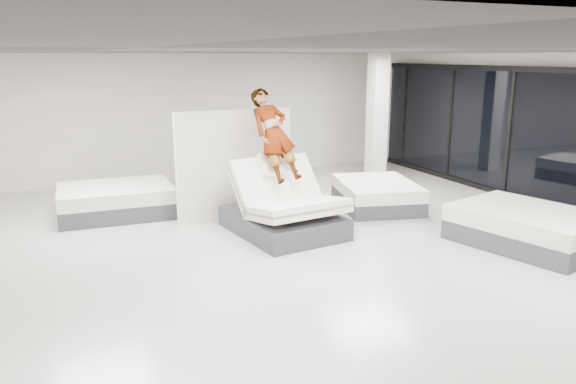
{
  "coord_description": "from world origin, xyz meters",
  "views": [
    {
      "loc": [
        -3.64,
        -7.43,
        3.15
      ],
      "look_at": [
        -0.12,
        0.63,
        1.0
      ],
      "focal_mm": 35.0,
      "sensor_mm": 36.0,
      "label": 1
    }
  ],
  "objects_px": {
    "flat_bed_left_far": "(116,200)",
    "flat_bed_right_near": "(527,227)",
    "column": "(377,119)",
    "hero_bed": "(284,211)",
    "remote": "(295,170)",
    "person": "(274,155)",
    "divider_panel": "(235,165)",
    "flat_bed_right_far": "(377,194)"
  },
  "relations": [
    {
      "from": "hero_bed",
      "to": "flat_bed_right_near",
      "type": "height_order",
      "value": "hero_bed"
    },
    {
      "from": "divider_panel",
      "to": "hero_bed",
      "type": "bearing_deg",
      "value": -72.51
    },
    {
      "from": "hero_bed",
      "to": "column",
      "type": "distance_m",
      "value": 4.97
    },
    {
      "from": "hero_bed",
      "to": "person",
      "type": "xyz_separation_m",
      "value": [
        -0.05,
        0.34,
        0.96
      ]
    },
    {
      "from": "hero_bed",
      "to": "flat_bed_right_far",
      "type": "distance_m",
      "value": 2.66
    },
    {
      "from": "flat_bed_right_far",
      "to": "flat_bed_right_near",
      "type": "relative_size",
      "value": 0.88
    },
    {
      "from": "remote",
      "to": "column",
      "type": "relative_size",
      "value": 0.04
    },
    {
      "from": "column",
      "to": "flat_bed_right_far",
      "type": "bearing_deg",
      "value": -121.37
    },
    {
      "from": "divider_panel",
      "to": "flat_bed_right_near",
      "type": "height_order",
      "value": "divider_panel"
    },
    {
      "from": "flat_bed_left_far",
      "to": "hero_bed",
      "type": "bearing_deg",
      "value": -43.02
    },
    {
      "from": "person",
      "to": "flat_bed_right_far",
      "type": "xyz_separation_m",
      "value": [
        2.55,
        0.52,
        -1.11
      ]
    },
    {
      "from": "hero_bed",
      "to": "column",
      "type": "xyz_separation_m",
      "value": [
        3.8,
        2.98,
        1.18
      ]
    },
    {
      "from": "person",
      "to": "column",
      "type": "xyz_separation_m",
      "value": [
        3.85,
        2.64,
        0.22
      ]
    },
    {
      "from": "hero_bed",
      "to": "remote",
      "type": "height_order",
      "value": "hero_bed"
    },
    {
      "from": "hero_bed",
      "to": "flat_bed_right_near",
      "type": "bearing_deg",
      "value": -32.48
    },
    {
      "from": "divider_panel",
      "to": "flat_bed_right_far",
      "type": "relative_size",
      "value": 1.02
    },
    {
      "from": "person",
      "to": "flat_bed_right_near",
      "type": "bearing_deg",
      "value": -43.54
    },
    {
      "from": "person",
      "to": "remote",
      "type": "relative_size",
      "value": 13.0
    },
    {
      "from": "remote",
      "to": "flat_bed_right_near",
      "type": "xyz_separation_m",
      "value": [
        3.31,
        -2.27,
        -0.84
      ]
    },
    {
      "from": "flat_bed_left_far",
      "to": "flat_bed_right_near",
      "type": "bearing_deg",
      "value": -37.36
    },
    {
      "from": "flat_bed_right_far",
      "to": "column",
      "type": "xyz_separation_m",
      "value": [
        1.29,
        2.12,
        1.33
      ]
    },
    {
      "from": "flat_bed_right_far",
      "to": "flat_bed_right_near",
      "type": "xyz_separation_m",
      "value": [
        1.02,
        -3.11,
        0.04
      ]
    },
    {
      "from": "person",
      "to": "divider_panel",
      "type": "xyz_separation_m",
      "value": [
        -0.43,
        0.98,
        -0.32
      ]
    },
    {
      "from": "person",
      "to": "flat_bed_right_far",
      "type": "relative_size",
      "value": 0.79
    },
    {
      "from": "remote",
      "to": "column",
      "type": "height_order",
      "value": "column"
    },
    {
      "from": "hero_bed",
      "to": "person",
      "type": "height_order",
      "value": "person"
    },
    {
      "from": "remote",
      "to": "divider_panel",
      "type": "xyz_separation_m",
      "value": [
        -0.7,
        1.3,
        -0.08
      ]
    },
    {
      "from": "hero_bed",
      "to": "divider_panel",
      "type": "distance_m",
      "value": 1.55
    },
    {
      "from": "flat_bed_right_far",
      "to": "flat_bed_left_far",
      "type": "bearing_deg",
      "value": 162.76
    },
    {
      "from": "column",
      "to": "hero_bed",
      "type": "bearing_deg",
      "value": -141.88
    },
    {
      "from": "remote",
      "to": "flat_bed_right_near",
      "type": "relative_size",
      "value": 0.05
    },
    {
      "from": "divider_panel",
      "to": "flat_bed_right_far",
      "type": "bearing_deg",
      "value": -11.2
    },
    {
      "from": "person",
      "to": "flat_bed_left_far",
      "type": "xyz_separation_m",
      "value": [
        -2.59,
        2.12,
        -1.08
      ]
    },
    {
      "from": "flat_bed_right_far",
      "to": "flat_bed_right_near",
      "type": "height_order",
      "value": "flat_bed_right_near"
    },
    {
      "from": "hero_bed",
      "to": "remote",
      "type": "distance_m",
      "value": 0.76
    },
    {
      "from": "divider_panel",
      "to": "column",
      "type": "bearing_deg",
      "value": 18.7
    },
    {
      "from": "flat_bed_right_far",
      "to": "flat_bed_right_near",
      "type": "bearing_deg",
      "value": -71.87
    },
    {
      "from": "flat_bed_right_far",
      "to": "person",
      "type": "bearing_deg",
      "value": -168.47
    },
    {
      "from": "hero_bed",
      "to": "remote",
      "type": "relative_size",
      "value": 16.56
    },
    {
      "from": "column",
      "to": "flat_bed_left_far",
      "type": "bearing_deg",
      "value": -175.39
    },
    {
      "from": "remote",
      "to": "flat_bed_left_far",
      "type": "xyz_separation_m",
      "value": [
        -2.86,
        2.44,
        -0.85
      ]
    },
    {
      "from": "hero_bed",
      "to": "flat_bed_left_far",
      "type": "distance_m",
      "value": 3.61
    }
  ]
}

